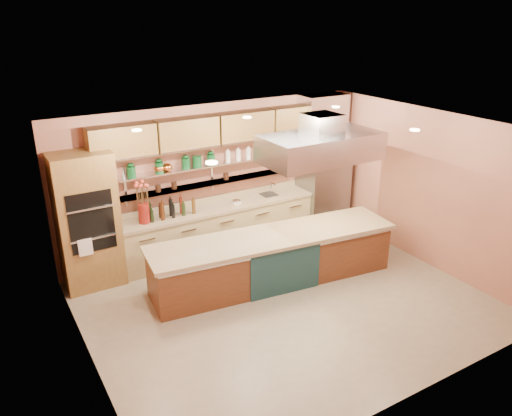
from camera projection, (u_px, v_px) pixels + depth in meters
floor at (285, 303)px, 7.97m from camera, size 6.00×5.00×0.02m
ceiling at (290, 130)px, 6.94m from camera, size 6.00×5.00×0.02m
wall_back at (213, 177)px, 9.45m from camera, size 6.00×0.04×2.80m
wall_front at (416, 300)px, 5.46m from camera, size 6.00×0.04×2.80m
wall_left at (82, 272)px, 6.03m from camera, size 0.04×5.00×2.80m
wall_right at (427, 188)px, 8.88m from camera, size 0.04×5.00×2.80m
oven_stack at (88, 221)px, 8.12m from camera, size 0.95×0.64×2.30m
refrigerator at (323, 180)px, 10.41m from camera, size 0.95×0.72×2.10m
back_counter at (220, 229)px, 9.53m from camera, size 3.84×0.64×0.93m
wall_shelf_lower at (214, 182)px, 9.34m from camera, size 3.60×0.26×0.03m
wall_shelf_upper at (214, 164)px, 9.21m from camera, size 3.60×0.26×0.03m
upper_cabinets at (216, 130)px, 8.96m from camera, size 4.60×0.36×0.55m
range_hood at (321, 147)px, 8.21m from camera, size 2.00×1.00×0.45m
ceiling_downlights at (282, 129)px, 7.11m from camera, size 4.00×2.80×0.02m
island at (273, 258)px, 8.46m from camera, size 4.23×1.38×0.87m
flower_vase at (144, 213)px, 8.56m from camera, size 0.24×0.24×0.35m
oil_bottle_cluster at (172, 209)px, 8.82m from camera, size 0.93×0.39×0.29m
kitchen_scale at (236, 201)px, 9.47m from camera, size 0.17×0.14×0.09m
bar_faucet at (271, 188)px, 9.92m from camera, size 0.04×0.04×0.24m
copper_kettle at (167, 167)px, 8.75m from camera, size 0.17×0.17×0.14m
green_canister at (197, 161)px, 9.01m from camera, size 0.20×0.20×0.19m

